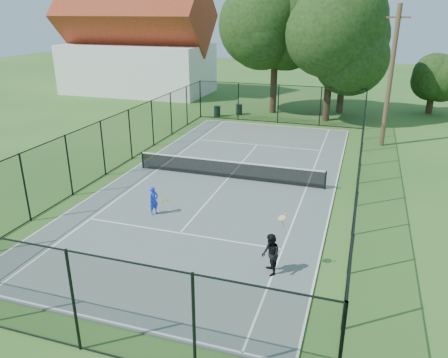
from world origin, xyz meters
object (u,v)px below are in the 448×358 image
(utility_pole, at_px, (390,77))
(player_blue, at_px, (154,201))
(trash_bin_right, at_px, (239,109))
(player_black, at_px, (271,254))
(trash_bin_left, at_px, (217,111))
(tennis_net, at_px, (228,169))

(utility_pole, bearing_deg, player_blue, -123.94)
(trash_bin_right, height_order, player_black, player_black)
(trash_bin_left, relative_size, trash_bin_right, 0.99)
(tennis_net, relative_size, utility_pole, 1.16)
(tennis_net, height_order, player_black, player_black)
(tennis_net, bearing_deg, player_black, -63.69)
(player_blue, height_order, player_black, player_black)
(tennis_net, height_order, trash_bin_right, tennis_net)
(tennis_net, xyz_separation_m, utility_pole, (7.75, 9.00, 3.84))
(trash_bin_left, bearing_deg, tennis_net, -68.91)
(utility_pole, xyz_separation_m, player_blue, (-9.50, -14.12, -3.73))
(tennis_net, bearing_deg, trash_bin_right, 103.99)
(tennis_net, distance_m, trash_bin_right, 15.33)
(player_blue, bearing_deg, player_black, -27.36)
(trash_bin_right, relative_size, player_black, 0.41)
(tennis_net, bearing_deg, player_blue, -108.85)
(trash_bin_left, distance_m, trash_bin_right, 1.99)
(utility_pole, bearing_deg, tennis_net, -130.75)
(player_blue, bearing_deg, trash_bin_right, 95.60)
(trash_bin_right, height_order, player_blue, player_blue)
(tennis_net, relative_size, player_black, 4.68)
(tennis_net, distance_m, trash_bin_left, 14.58)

